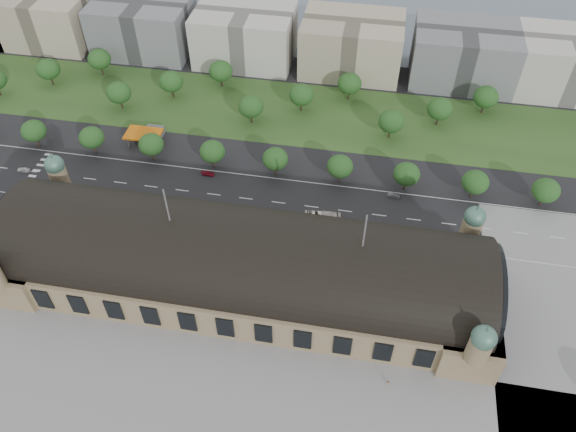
% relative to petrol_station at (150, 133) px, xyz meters
% --- Properties ---
extents(ground, '(900.00, 900.00, 0.00)m').
position_rel_petrol_station_xyz_m(ground, '(53.91, -65.28, -2.95)').
color(ground, black).
rests_on(ground, ground).
extents(station, '(150.00, 48.40, 44.30)m').
position_rel_petrol_station_xyz_m(station, '(53.91, -65.28, 7.33)').
color(station, '#897855').
rests_on(station, ground).
extents(plaza_south, '(190.00, 48.00, 0.12)m').
position_rel_petrol_station_xyz_m(plaza_south, '(63.91, -109.28, -2.95)').
color(plaza_south, gray).
rests_on(plaza_south, ground).
extents(road_slab, '(260.00, 26.00, 0.10)m').
position_rel_petrol_station_xyz_m(road_slab, '(33.91, -27.28, -2.95)').
color(road_slab, black).
rests_on(road_slab, ground).
extents(grass_belt, '(300.00, 45.00, 0.10)m').
position_rel_petrol_station_xyz_m(grass_belt, '(38.91, 27.72, -2.95)').
color(grass_belt, '#29491D').
rests_on(grass_belt, ground).
extents(petrol_station, '(14.00, 13.00, 5.05)m').
position_rel_petrol_station_xyz_m(petrol_station, '(0.00, 0.00, 0.00)').
color(petrol_station, '#C8640B').
rests_on(petrol_station, ground).
extents(office_1, '(45.00, 32.00, 24.00)m').
position_rel_petrol_station_xyz_m(office_1, '(-76.09, 67.72, 9.05)').
color(office_1, '#B9AC91').
rests_on(office_1, ground).
extents(office_2, '(45.00, 32.00, 24.00)m').
position_rel_petrol_station_xyz_m(office_2, '(-26.09, 67.72, 9.05)').
color(office_2, slate).
rests_on(office_2, ground).
extents(office_3, '(45.00, 32.00, 24.00)m').
position_rel_petrol_station_xyz_m(office_3, '(23.91, 67.72, 9.05)').
color(office_3, beige).
rests_on(office_3, ground).
extents(office_4, '(45.00, 32.00, 24.00)m').
position_rel_petrol_station_xyz_m(office_4, '(73.91, 67.72, 9.05)').
color(office_4, '#B9AC91').
rests_on(office_4, ground).
extents(office_5, '(45.00, 32.00, 24.00)m').
position_rel_petrol_station_xyz_m(office_5, '(123.91, 67.72, 9.05)').
color(office_5, slate).
rests_on(office_5, ground).
extents(office_6, '(45.00, 32.00, 24.00)m').
position_rel_petrol_station_xyz_m(office_6, '(168.91, 67.72, 9.05)').
color(office_6, beige).
rests_on(office_6, ground).
extents(tree_row_1, '(9.60, 9.60, 11.52)m').
position_rel_petrol_station_xyz_m(tree_row_1, '(-42.09, -12.28, 4.48)').
color(tree_row_1, '#2D2116').
rests_on(tree_row_1, ground).
extents(tree_row_2, '(9.60, 9.60, 11.52)m').
position_rel_petrol_station_xyz_m(tree_row_2, '(-18.09, -12.28, 4.48)').
color(tree_row_2, '#2D2116').
rests_on(tree_row_2, ground).
extents(tree_row_3, '(9.60, 9.60, 11.52)m').
position_rel_petrol_station_xyz_m(tree_row_3, '(5.91, -12.28, 4.48)').
color(tree_row_3, '#2D2116').
rests_on(tree_row_3, ground).
extents(tree_row_4, '(9.60, 9.60, 11.52)m').
position_rel_petrol_station_xyz_m(tree_row_4, '(29.91, -12.28, 4.48)').
color(tree_row_4, '#2D2116').
rests_on(tree_row_4, ground).
extents(tree_row_5, '(9.60, 9.60, 11.52)m').
position_rel_petrol_station_xyz_m(tree_row_5, '(53.91, -12.28, 4.48)').
color(tree_row_5, '#2D2116').
rests_on(tree_row_5, ground).
extents(tree_row_6, '(9.60, 9.60, 11.52)m').
position_rel_petrol_station_xyz_m(tree_row_6, '(77.91, -12.28, 4.48)').
color(tree_row_6, '#2D2116').
rests_on(tree_row_6, ground).
extents(tree_row_7, '(9.60, 9.60, 11.52)m').
position_rel_petrol_station_xyz_m(tree_row_7, '(101.91, -12.28, 4.48)').
color(tree_row_7, '#2D2116').
rests_on(tree_row_7, ground).
extents(tree_row_8, '(9.60, 9.60, 11.52)m').
position_rel_petrol_station_xyz_m(tree_row_8, '(125.91, -12.28, 4.48)').
color(tree_row_8, '#2D2116').
rests_on(tree_row_8, ground).
extents(tree_row_9, '(9.60, 9.60, 11.52)m').
position_rel_petrol_station_xyz_m(tree_row_9, '(149.91, -12.28, 4.48)').
color(tree_row_9, '#2D2116').
rests_on(tree_row_9, ground).
extents(tree_belt_1, '(10.40, 10.40, 12.48)m').
position_rel_petrol_station_xyz_m(tree_belt_1, '(-57.09, 29.72, 5.10)').
color(tree_belt_1, '#2D2116').
rests_on(tree_belt_1, ground).
extents(tree_belt_2, '(10.40, 10.40, 12.48)m').
position_rel_petrol_station_xyz_m(tree_belt_2, '(-38.09, 41.72, 5.10)').
color(tree_belt_2, '#2D2116').
rests_on(tree_belt_2, ground).
extents(tree_belt_3, '(10.40, 10.40, 12.48)m').
position_rel_petrol_station_xyz_m(tree_belt_3, '(-19.09, 17.72, 5.10)').
color(tree_belt_3, '#2D2116').
rests_on(tree_belt_3, ground).
extents(tree_belt_4, '(10.40, 10.40, 12.48)m').
position_rel_petrol_station_xyz_m(tree_belt_4, '(-0.09, 29.72, 5.10)').
color(tree_belt_4, '#2D2116').
rests_on(tree_belt_4, ground).
extents(tree_belt_5, '(10.40, 10.40, 12.48)m').
position_rel_petrol_station_xyz_m(tree_belt_5, '(18.91, 41.72, 5.10)').
color(tree_belt_5, '#2D2116').
rests_on(tree_belt_5, ground).
extents(tree_belt_6, '(10.40, 10.40, 12.48)m').
position_rel_petrol_station_xyz_m(tree_belt_6, '(37.91, 17.72, 5.10)').
color(tree_belt_6, '#2D2116').
rests_on(tree_belt_6, ground).
extents(tree_belt_7, '(10.40, 10.40, 12.48)m').
position_rel_petrol_station_xyz_m(tree_belt_7, '(56.91, 29.72, 5.10)').
color(tree_belt_7, '#2D2116').
rests_on(tree_belt_7, ground).
extents(tree_belt_8, '(10.40, 10.40, 12.48)m').
position_rel_petrol_station_xyz_m(tree_belt_8, '(75.91, 41.72, 5.10)').
color(tree_belt_8, '#2D2116').
rests_on(tree_belt_8, ground).
extents(tree_belt_9, '(10.40, 10.40, 12.48)m').
position_rel_petrol_station_xyz_m(tree_belt_9, '(94.91, 17.72, 5.10)').
color(tree_belt_9, '#2D2116').
rests_on(tree_belt_9, ground).
extents(tree_belt_10, '(10.40, 10.40, 12.48)m').
position_rel_petrol_station_xyz_m(tree_belt_10, '(113.91, 29.72, 5.10)').
color(tree_belt_10, '#2D2116').
rests_on(tree_belt_10, ground).
extents(tree_belt_11, '(10.40, 10.40, 12.48)m').
position_rel_petrol_station_xyz_m(tree_belt_11, '(132.91, 41.72, 5.10)').
color(tree_belt_11, '#2D2116').
rests_on(tree_belt_11, ground).
extents(traffic_car_0, '(4.85, 1.97, 1.65)m').
position_rel_petrol_station_xyz_m(traffic_car_0, '(-40.54, -27.68, -2.13)').
color(traffic_car_0, silver).
rests_on(traffic_car_0, ground).
extents(traffic_car_2, '(5.67, 3.10, 1.51)m').
position_rel_petrol_station_xyz_m(traffic_car_2, '(-19.38, -37.39, -2.20)').
color(traffic_car_2, black).
rests_on(traffic_car_2, ground).
extents(traffic_car_3, '(4.90, 2.04, 1.42)m').
position_rel_petrol_station_xyz_m(traffic_car_3, '(28.97, -17.32, -2.24)').
color(traffic_car_3, maroon).
rests_on(traffic_car_3, ground).
extents(traffic_car_4, '(4.06, 2.06, 1.32)m').
position_rel_petrol_station_xyz_m(traffic_car_4, '(44.98, -32.40, -2.29)').
color(traffic_car_4, '#1A2949').
rests_on(traffic_car_4, ground).
extents(traffic_car_5, '(4.60, 1.80, 1.49)m').
position_rel_petrol_station_xyz_m(traffic_car_5, '(98.42, -17.09, -2.20)').
color(traffic_car_5, '#53555A').
rests_on(traffic_car_5, ground).
extents(parked_car_0, '(4.62, 3.18, 1.44)m').
position_rel_petrol_station_xyz_m(parked_car_0, '(-0.05, -40.28, -2.23)').
color(parked_car_0, black).
rests_on(parked_car_0, ground).
extents(parked_car_1, '(5.24, 3.77, 1.32)m').
position_rel_petrol_station_xyz_m(parked_car_1, '(-9.71, -40.28, -2.29)').
color(parked_car_1, maroon).
rests_on(parked_car_1, ground).
extents(parked_car_2, '(5.61, 4.69, 1.54)m').
position_rel_petrol_station_xyz_m(parked_car_2, '(8.50, -40.28, -2.18)').
color(parked_car_2, '#161B3F').
rests_on(parked_car_2, ground).
extents(parked_car_3, '(3.96, 3.58, 1.31)m').
position_rel_petrol_station_xyz_m(parked_car_3, '(-12.21, -40.28, -2.30)').
color(parked_car_3, slate).
rests_on(parked_car_3, ground).
extents(parked_car_4, '(4.95, 4.13, 1.59)m').
position_rel_petrol_station_xyz_m(parked_car_4, '(5.28, -41.54, -2.15)').
color(parked_car_4, silver).
rests_on(parked_car_4, ground).
extents(parked_car_5, '(5.28, 3.97, 1.33)m').
position_rel_petrol_station_xyz_m(parked_car_5, '(8.77, -43.19, -2.28)').
color(parked_car_5, gray).
rests_on(parked_car_5, ground).
extents(parked_car_6, '(6.09, 4.92, 1.66)m').
position_rel_petrol_station_xyz_m(parked_car_6, '(16.73, -44.28, -2.12)').
color(parked_car_6, black).
rests_on(parked_car_6, ground).
extents(bus_west, '(10.76, 2.62, 2.99)m').
position_rel_petrol_station_xyz_m(bus_west, '(29.65, -38.28, -1.45)').
color(bus_west, '#AA1B1D').
rests_on(bus_west, ground).
extents(bus_mid, '(12.87, 3.86, 3.54)m').
position_rel_petrol_station_xyz_m(bus_mid, '(74.59, -33.28, -1.18)').
color(bus_mid, silver).
rests_on(bus_mid, ground).
extents(bus_east, '(12.75, 3.14, 3.54)m').
position_rel_petrol_station_xyz_m(bus_east, '(90.72, -38.28, -1.18)').
color(bus_east, silver).
rests_on(bus_east, ground).
extents(pedestrian_0, '(0.87, 0.52, 1.75)m').
position_rel_petrol_station_xyz_m(pedestrian_0, '(100.35, -91.29, -2.08)').
color(pedestrian_0, gray).
rests_on(pedestrian_0, ground).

